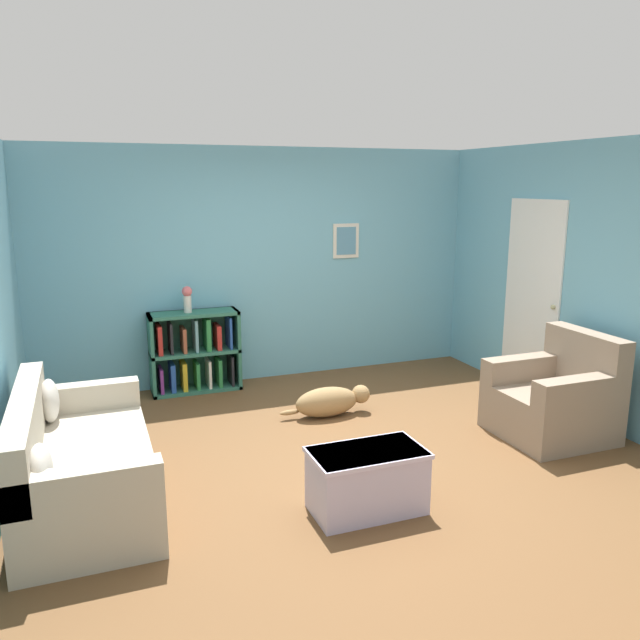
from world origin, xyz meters
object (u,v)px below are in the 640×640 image
dog (330,401)px  couch (77,464)px  coffee_table (367,479)px  recliner_chair (556,399)px  vase (187,298)px  bookshelf (194,353)px

dog → couch: bearing=-157.2°
coffee_table → recliner_chair: bearing=16.1°
couch → vase: vase is taller
coffee_table → dog: coffee_table is taller
bookshelf → coffee_table: (0.66, -3.00, -0.19)m
bookshelf → couch: bearing=-118.4°
recliner_chair → couch: bearing=177.4°
couch → dog: couch is taller
coffee_table → couch: bearing=156.6°
bookshelf → coffee_table: bookshelf is taller
couch → coffee_table: (1.85, -0.80, -0.06)m
couch → bookshelf: bearing=61.6°
recliner_chair → dog: 2.06m
recliner_chair → dog: recliner_chair is taller
recliner_chair → coffee_table: size_ratio=1.19×
recliner_chair → dog: size_ratio=1.01×
recliner_chair → vase: bearing=140.2°
vase → recliner_chair: bearing=-39.8°
couch → dog: bearing=22.8°
recliner_chair → dog: (-1.70, 1.14, -0.19)m
vase → dog: bearing=-47.2°
recliner_chair → coffee_table: recliner_chair is taller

